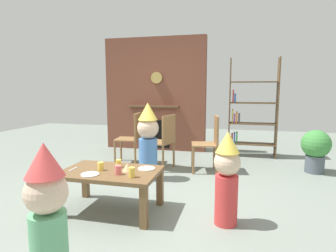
{
  "coord_description": "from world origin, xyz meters",
  "views": [
    {
      "loc": [
        1.04,
        -3.18,
        1.33
      ],
      "look_at": [
        0.15,
        0.4,
        0.83
      ],
      "focal_mm": 29.63,
      "sensor_mm": 36.0,
      "label": 1
    }
  ],
  "objects": [
    {
      "name": "dining_chair_right",
      "position": [
        0.65,
        1.2,
        0.51
      ],
      "size": [
        0.47,
        0.47,
        0.9
      ],
      "rotation": [
        0.0,
        0.0,
        3.33
      ],
      "color": "olive",
      "rests_on": "ground_plane"
    },
    {
      "name": "bookshelf",
      "position": [
        1.28,
        2.4,
        0.86
      ],
      "size": [
        0.9,
        0.28,
        1.9
      ],
      "color": "brown",
      "rests_on": "ground_plane"
    },
    {
      "name": "paper_cup_center",
      "position": [
        -0.36,
        -0.55,
        0.5
      ],
      "size": [
        0.06,
        0.06,
        0.09
      ],
      "primitive_type": "cylinder",
      "color": "#F2CC4C",
      "rests_on": "coffee_table"
    },
    {
      "name": "paper_cup_far_left",
      "position": [
        -0.22,
        -0.39,
        0.49
      ],
      "size": [
        0.06,
        0.06,
        0.09
      ],
      "primitive_type": "cylinder",
      "color": "#F2CC4C",
      "rests_on": "coffee_table"
    },
    {
      "name": "birthday_cake_slice",
      "position": [
        -0.08,
        -0.51,
        0.49
      ],
      "size": [
        0.1,
        0.1,
        0.08
      ],
      "primitive_type": "cone",
      "color": "#EAC68C",
      "rests_on": "coffee_table"
    },
    {
      "name": "brick_fireplace_feature",
      "position": [
        -0.69,
        2.6,
        1.19
      ],
      "size": [
        2.2,
        0.28,
        2.4
      ],
      "color": "brown",
      "rests_on": "ground_plane"
    },
    {
      "name": "child_with_cone_hat",
      "position": [
        -0.12,
        -1.73,
        0.53
      ],
      "size": [
        0.27,
        0.27,
        0.99
      ],
      "rotation": [
        0.0,
        0.0,
        1.68
      ],
      "color": "#66B27F",
      "rests_on": "ground_plane"
    },
    {
      "name": "table_fork",
      "position": [
        -0.67,
        -0.6,
        0.45
      ],
      "size": [
        0.02,
        0.15,
        0.01
      ],
      "primitive_type": "cube",
      "rotation": [
        0.0,
        0.0,
        1.56
      ],
      "color": "silver",
      "rests_on": "coffee_table"
    },
    {
      "name": "paper_cup_near_right",
      "position": [
        -0.12,
        -0.64,
        0.5
      ],
      "size": [
        0.07,
        0.07,
        0.09
      ],
      "primitive_type": "cylinder",
      "color": "#E5666B",
      "rests_on": "coffee_table"
    },
    {
      "name": "paper_plate_rear",
      "position": [
        -0.39,
        -0.73,
        0.46
      ],
      "size": [
        0.18,
        0.18,
        0.01
      ],
      "primitive_type": "cylinder",
      "color": "white",
      "rests_on": "coffee_table"
    },
    {
      "name": "coffee_table",
      "position": [
        -0.26,
        -0.53,
        0.38
      ],
      "size": [
        1.04,
        0.66,
        0.45
      ],
      "color": "brown",
      "rests_on": "ground_plane"
    },
    {
      "name": "ground_plane",
      "position": [
        0.0,
        0.0,
        0.0
      ],
      "size": [
        12.0,
        12.0,
        0.0
      ],
      "primitive_type": "plane",
      "color": "gray"
    },
    {
      "name": "dining_chair_middle",
      "position": [
        -0.1,
        1.14,
        0.51
      ],
      "size": [
        0.49,
        0.49,
        0.9
      ],
      "rotation": [
        0.0,
        0.0,
        2.87
      ],
      "color": "olive",
      "rests_on": "ground_plane"
    },
    {
      "name": "dining_chair_left",
      "position": [
        -0.72,
        1.33,
        0.51
      ],
      "size": [
        0.44,
        0.44,
        0.9
      ],
      "rotation": [
        0.0,
        0.0,
        3.26
      ],
      "color": "olive",
      "rests_on": "ground_plane"
    },
    {
      "name": "potted_plant_tall",
      "position": [
        2.27,
        1.53,
        0.4
      ],
      "size": [
        0.44,
        0.44,
        0.68
      ],
      "color": "#4C5660",
      "rests_on": "ground_plane"
    },
    {
      "name": "paper_plate_front",
      "position": [
        0.1,
        -0.39,
        0.46
      ],
      "size": [
        0.18,
        0.18,
        0.01
      ],
      "primitive_type": "cylinder",
      "color": "white",
      "rests_on": "coffee_table"
    },
    {
      "name": "paper_cup_near_left",
      "position": [
        0.05,
        -0.69,
        0.5
      ],
      "size": [
        0.06,
        0.06,
        0.1
      ],
      "primitive_type": "cylinder",
      "color": "#F2CC4C",
      "rests_on": "coffee_table"
    },
    {
      "name": "child_in_pink",
      "position": [
        0.97,
        -0.54,
        0.49
      ],
      "size": [
        0.26,
        0.26,
        0.92
      ],
      "rotation": [
        0.0,
        0.0,
        3.14
      ],
      "color": "#D13838",
      "rests_on": "ground_plane"
    },
    {
      "name": "child_by_the_chairs",
      "position": [
        -0.2,
        0.59,
        0.6
      ],
      "size": [
        0.31,
        0.31,
        1.13
      ],
      "rotation": [
        0.0,
        0.0,
        -1.62
      ],
      "color": "#4C7FC6",
      "rests_on": "ground_plane"
    }
  ]
}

